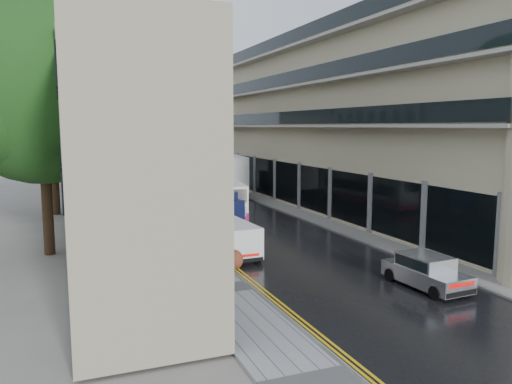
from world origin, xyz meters
TOP-DOWN VIEW (x-y plane):
  - road at (0.00, 27.50)m, footprint 9.00×85.00m
  - left_sidewalk at (-5.85, 27.50)m, footprint 2.70×85.00m
  - right_sidewalk at (5.40, 27.50)m, footprint 1.80×85.00m
  - old_shop_row at (-9.45, 30.00)m, footprint 4.50×56.00m
  - modern_block at (10.30, 26.00)m, footprint 8.00×40.00m
  - church_spire at (0.50, 82.00)m, footprint 6.40×6.40m
  - tree_near at (-12.50, 20.00)m, footprint 10.56×10.56m
  - tree_far at (-12.20, 33.00)m, footprint 9.24×9.24m
  - cream_bus at (-1.79, 25.66)m, footprint 3.71×10.28m
  - white_lorry at (1.92, 35.11)m, footprint 3.30×7.89m
  - silver_hatchback at (1.76, 6.76)m, footprint 1.89×3.92m
  - white_van at (-4.30, 14.51)m, footprint 1.97×4.21m
  - navy_van at (-3.86, 19.96)m, footprint 3.13×5.98m
  - pedestrian at (-5.55, 17.40)m, footprint 0.63×0.47m
  - lamp_post_near at (-4.91, 18.61)m, footprint 0.83×0.25m
  - lamp_post_far at (-4.74, 37.21)m, footprint 0.82×0.36m

SIDE VIEW (x-z plane):
  - road at x=0.00m, z-range 0.00..0.02m
  - left_sidewalk at x=-5.85m, z-range 0.00..0.12m
  - right_sidewalk at x=5.40m, z-range 0.00..0.12m
  - silver_hatchback at x=1.76m, z-range 0.02..1.46m
  - pedestrian at x=-5.55m, z-range 0.12..1.69m
  - white_van at x=-4.30m, z-range 0.02..1.89m
  - cream_bus at x=-1.79m, z-range 0.02..2.76m
  - navy_van at x=-3.86m, z-range 0.02..2.93m
  - white_lorry at x=1.92m, z-range 0.02..4.03m
  - lamp_post_far at x=-4.74m, z-range 0.12..7.23m
  - lamp_post_near at x=-4.91m, z-range 0.12..7.38m
  - old_shop_row at x=-9.45m, z-range 0.00..12.00m
  - tree_far at x=-12.20m, z-range 0.00..12.46m
  - tree_near at x=-12.50m, z-range 0.00..13.89m
  - modern_block at x=10.30m, z-range 0.00..14.00m
  - church_spire at x=0.50m, z-range 0.00..40.00m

